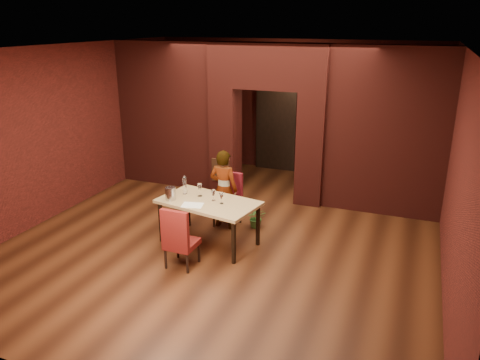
# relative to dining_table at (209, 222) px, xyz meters

# --- Properties ---
(floor) EXTENTS (8.00, 8.00, 0.00)m
(floor) POSITION_rel_dining_table_xyz_m (0.20, 0.51, -0.38)
(floor) COLOR #4A2412
(floor) RESTS_ON ground
(ceiling) EXTENTS (7.00, 8.00, 0.04)m
(ceiling) POSITION_rel_dining_table_xyz_m (0.20, 0.51, 2.82)
(ceiling) COLOR silver
(ceiling) RESTS_ON ground
(wall_back) EXTENTS (7.00, 0.04, 3.20)m
(wall_back) POSITION_rel_dining_table_xyz_m (0.20, 4.51, 1.22)
(wall_back) COLOR maroon
(wall_back) RESTS_ON ground
(wall_front) EXTENTS (7.00, 0.04, 3.20)m
(wall_front) POSITION_rel_dining_table_xyz_m (0.20, -3.49, 1.22)
(wall_front) COLOR maroon
(wall_front) RESTS_ON ground
(wall_left) EXTENTS (0.04, 8.00, 3.20)m
(wall_left) POSITION_rel_dining_table_xyz_m (-3.30, 0.51, 1.22)
(wall_left) COLOR maroon
(wall_left) RESTS_ON ground
(wall_right) EXTENTS (0.04, 8.00, 3.20)m
(wall_right) POSITION_rel_dining_table_xyz_m (3.70, 0.51, 1.22)
(wall_right) COLOR maroon
(wall_right) RESTS_ON ground
(pillar_left) EXTENTS (0.55, 0.55, 2.30)m
(pillar_left) POSITION_rel_dining_table_xyz_m (-0.75, 2.51, 0.77)
(pillar_left) COLOR maroon
(pillar_left) RESTS_ON ground
(pillar_right) EXTENTS (0.55, 0.55, 2.30)m
(pillar_right) POSITION_rel_dining_table_xyz_m (1.15, 2.51, 0.77)
(pillar_right) COLOR maroon
(pillar_right) RESTS_ON ground
(lintel) EXTENTS (2.45, 0.55, 0.90)m
(lintel) POSITION_rel_dining_table_xyz_m (0.20, 2.51, 2.37)
(lintel) COLOR maroon
(lintel) RESTS_ON ground
(wing_wall_left) EXTENTS (2.28, 0.35, 3.20)m
(wing_wall_left) POSITION_rel_dining_table_xyz_m (-2.17, 2.51, 1.22)
(wing_wall_left) COLOR maroon
(wing_wall_left) RESTS_ON ground
(wing_wall_right) EXTENTS (2.28, 0.35, 3.20)m
(wing_wall_right) POSITION_rel_dining_table_xyz_m (2.56, 2.51, 1.22)
(wing_wall_right) COLOR maroon
(wing_wall_right) RESTS_ON ground
(vent_panel) EXTENTS (0.40, 0.03, 0.50)m
(vent_panel) POSITION_rel_dining_table_xyz_m (-0.75, 2.22, 0.17)
(vent_panel) COLOR brown
(vent_panel) RESTS_ON ground
(rear_door) EXTENTS (0.90, 0.08, 2.10)m
(rear_door) POSITION_rel_dining_table_xyz_m (-0.20, 4.45, 0.67)
(rear_door) COLOR black
(rear_door) RESTS_ON ground
(rear_door_frame) EXTENTS (1.02, 0.04, 2.22)m
(rear_door_frame) POSITION_rel_dining_table_xyz_m (-0.20, 4.41, 0.67)
(rear_door_frame) COLOR black
(rear_door_frame) RESTS_ON ground
(dining_table) EXTENTS (1.78, 1.20, 0.77)m
(dining_table) POSITION_rel_dining_table_xyz_m (0.00, 0.00, 0.00)
(dining_table) COLOR tan
(dining_table) RESTS_ON ground
(chair_far) EXTENTS (0.46, 0.46, 0.97)m
(chair_far) POSITION_rel_dining_table_xyz_m (-0.00, 0.80, 0.10)
(chair_far) COLOR maroon
(chair_far) RESTS_ON ground
(chair_near) EXTENTS (0.46, 0.46, 0.99)m
(chair_near) POSITION_rel_dining_table_xyz_m (-0.06, -0.85, 0.11)
(chair_near) COLOR maroon
(chair_near) RESTS_ON ground
(person_seated) EXTENTS (0.55, 0.37, 1.46)m
(person_seated) POSITION_rel_dining_table_xyz_m (-0.03, 0.71, 0.35)
(person_seated) COLOR beige
(person_seated) RESTS_ON ground
(wine_glass_a) EXTENTS (0.09, 0.09, 0.22)m
(wine_glass_a) POSITION_rel_dining_table_xyz_m (-0.23, 0.15, 0.49)
(wine_glass_a) COLOR white
(wine_glass_a) RESTS_ON dining_table
(wine_glass_b) EXTENTS (0.08, 0.08, 0.19)m
(wine_glass_b) POSITION_rel_dining_table_xyz_m (0.07, 0.05, 0.48)
(wine_glass_b) COLOR white
(wine_glass_b) RESTS_ON dining_table
(wine_glass_c) EXTENTS (0.08, 0.08, 0.19)m
(wine_glass_c) POSITION_rel_dining_table_xyz_m (0.25, -0.03, 0.48)
(wine_glass_c) COLOR white
(wine_glass_c) RESTS_ON dining_table
(tasting_sheet) EXTENTS (0.38, 0.31, 0.00)m
(tasting_sheet) POSITION_rel_dining_table_xyz_m (-0.16, -0.27, 0.39)
(tasting_sheet) COLOR white
(tasting_sheet) RESTS_ON dining_table
(wine_bucket) EXTENTS (0.18, 0.18, 0.22)m
(wine_bucket) POSITION_rel_dining_table_xyz_m (-0.61, -0.17, 0.49)
(wine_bucket) COLOR #A9A8AF
(wine_bucket) RESTS_ON dining_table
(water_bottle) EXTENTS (0.08, 0.08, 0.32)m
(water_bottle) POSITION_rel_dining_table_xyz_m (-0.52, 0.16, 0.55)
(water_bottle) COLOR white
(water_bottle) RESTS_ON dining_table
(potted_plant) EXTENTS (0.42, 0.40, 0.38)m
(potted_plant) POSITION_rel_dining_table_xyz_m (0.54, 0.89, -0.19)
(potted_plant) COLOR #316126
(potted_plant) RESTS_ON ground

